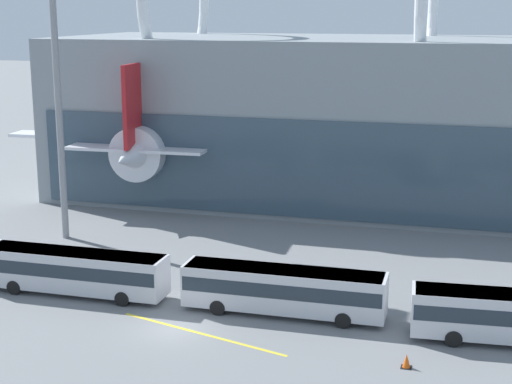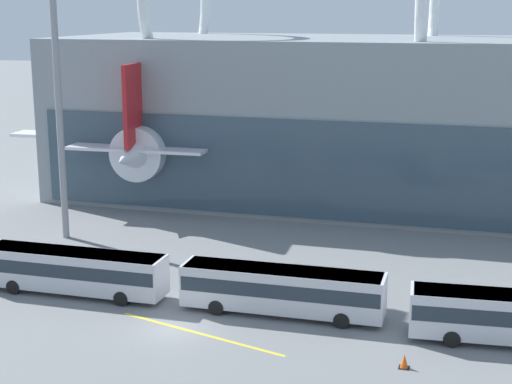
% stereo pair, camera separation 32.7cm
% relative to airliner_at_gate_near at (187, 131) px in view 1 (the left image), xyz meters
% --- Properties ---
extents(ground_plane, '(440.00, 440.00, 0.00)m').
position_rel_airliner_at_gate_near_xyz_m(ground_plane, '(14.24, -39.69, -5.70)').
color(ground_plane, slate).
extents(airliner_at_gate_near, '(41.56, 39.63, 14.20)m').
position_rel_airliner_at_gate_near_xyz_m(airliner_at_gate_near, '(0.00, 0.00, 0.00)').
color(airliner_at_gate_near, silver).
rests_on(airliner_at_gate_near, ground_plane).
extents(shuttle_bus_2, '(13.02, 2.70, 3.03)m').
position_rel_airliner_at_gate_near_xyz_m(shuttle_bus_2, '(5.49, -36.03, -3.91)').
color(shuttle_bus_2, silver).
rests_on(shuttle_bus_2, ground_plane).
extents(shuttle_bus_3, '(13.04, 2.78, 3.03)m').
position_rel_airliner_at_gate_near_xyz_m(shuttle_bus_3, '(20.08, -35.71, -3.91)').
color(shuttle_bus_3, silver).
rests_on(shuttle_bus_3, ground_plane).
extents(floodlight_mast, '(3.06, 3.06, 24.71)m').
position_rel_airliner_at_gate_near_xyz_m(floodlight_mast, '(-1.99, -24.00, 12.21)').
color(floodlight_mast, gray).
rests_on(floodlight_mast, ground_plane).
extents(lane_stripe_2, '(11.51, 3.53, 0.01)m').
position_rel_airliner_at_gate_near_xyz_m(lane_stripe_2, '(16.07, -40.03, -5.70)').
color(lane_stripe_2, yellow).
rests_on(lane_stripe_2, ground_plane).
extents(traffic_cone_0, '(0.59, 0.59, 0.79)m').
position_rel_airliner_at_gate_near_xyz_m(traffic_cone_0, '(28.37, -41.27, -5.32)').
color(traffic_cone_0, black).
rests_on(traffic_cone_0, ground_plane).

